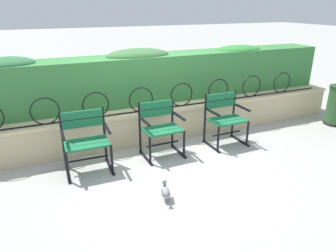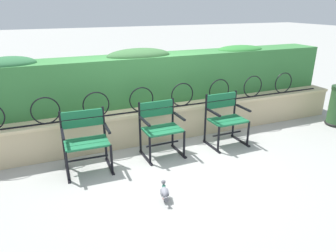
# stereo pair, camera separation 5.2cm
# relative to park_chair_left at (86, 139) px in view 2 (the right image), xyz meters

# --- Properties ---
(ground_plane) EXTENTS (60.00, 60.00, 0.00)m
(ground_plane) POSITION_rel_park_chair_left_xyz_m (1.19, -0.27, -0.47)
(ground_plane) COLOR #9E9E99
(stone_wall) EXTENTS (7.84, 0.41, 0.58)m
(stone_wall) POSITION_rel_park_chair_left_xyz_m (1.19, 0.61, -0.18)
(stone_wall) COLOR #C6B289
(stone_wall) RESTS_ON ground
(iron_arch_fence) EXTENTS (7.29, 0.02, 0.42)m
(iron_arch_fence) POSITION_rel_park_chair_left_xyz_m (1.04, 0.54, 0.30)
(iron_arch_fence) COLOR black
(iron_arch_fence) RESTS_ON stone_wall
(hedge_row) EXTENTS (7.69, 0.66, 0.96)m
(hedge_row) POSITION_rel_park_chair_left_xyz_m (1.19, 1.12, 0.56)
(hedge_row) COLOR #387A3D
(hedge_row) RESTS_ON stone_wall
(park_chair_left) EXTENTS (0.65, 0.54, 0.87)m
(park_chair_left) POSITION_rel_park_chair_left_xyz_m (0.00, 0.00, 0.00)
(park_chair_left) COLOR #19663D
(park_chair_left) RESTS_ON ground
(park_chair_centre) EXTENTS (0.62, 0.53, 0.85)m
(park_chair_centre) POSITION_rel_park_chair_left_xyz_m (1.16, 0.04, -0.01)
(park_chair_centre) COLOR #19663D
(park_chair_centre) RESTS_ON ground
(park_chair_right) EXTENTS (0.63, 0.53, 0.86)m
(park_chair_right) POSITION_rel_park_chair_left_xyz_m (2.33, 0.00, -0.00)
(park_chair_right) COLOR #19663D
(park_chair_right) RESTS_ON ground
(pigeon_near_chairs) EXTENTS (0.14, 0.29, 0.22)m
(pigeon_near_chairs) POSITION_rel_park_chair_left_xyz_m (0.73, -1.17, -0.36)
(pigeon_near_chairs) COLOR gray
(pigeon_near_chairs) RESTS_ON ground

